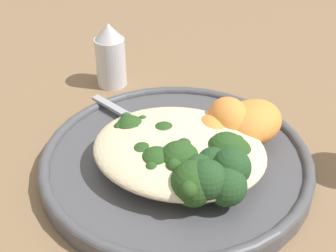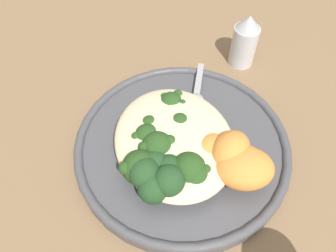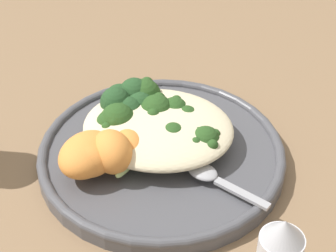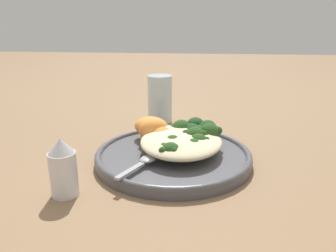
# 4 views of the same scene
# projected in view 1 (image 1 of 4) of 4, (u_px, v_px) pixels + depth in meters

# --- Properties ---
(ground_plane) EXTENTS (4.00, 4.00, 0.00)m
(ground_plane) POSITION_uv_depth(u_px,v_px,m) (171.00, 168.00, 0.50)
(ground_plane) COLOR #846647
(plate) EXTENTS (0.28, 0.28, 0.02)m
(plate) POSITION_uv_depth(u_px,v_px,m) (176.00, 160.00, 0.49)
(plate) COLOR #4C4C51
(plate) RESTS_ON ground_plane
(quinoa_mound) EXTENTS (0.17, 0.15, 0.03)m
(quinoa_mound) POSITION_uv_depth(u_px,v_px,m) (179.00, 149.00, 0.46)
(quinoa_mound) COLOR beige
(quinoa_mound) RESTS_ON plate
(broccoli_stalk_0) EXTENTS (0.10, 0.05, 0.03)m
(broccoli_stalk_0) POSITION_uv_depth(u_px,v_px,m) (145.00, 130.00, 0.49)
(broccoli_stalk_0) COLOR #ADC675
(broccoli_stalk_0) RESTS_ON plate
(broccoli_stalk_1) EXTENTS (0.07, 0.06, 0.03)m
(broccoli_stalk_1) POSITION_uv_depth(u_px,v_px,m) (171.00, 138.00, 0.48)
(broccoli_stalk_1) COLOR #ADC675
(broccoli_stalk_1) RESTS_ON plate
(broccoli_stalk_2) EXTENTS (0.08, 0.10, 0.03)m
(broccoli_stalk_2) POSITION_uv_depth(u_px,v_px,m) (157.00, 153.00, 0.46)
(broccoli_stalk_2) COLOR #ADC675
(broccoli_stalk_2) RESTS_ON plate
(broccoli_stalk_3) EXTENTS (0.07, 0.12, 0.03)m
(broccoli_stalk_3) POSITION_uv_depth(u_px,v_px,m) (167.00, 158.00, 0.45)
(broccoli_stalk_3) COLOR #ADC675
(broccoli_stalk_3) RESTS_ON plate
(broccoli_stalk_4) EXTENTS (0.05, 0.13, 0.04)m
(broccoli_stalk_4) POSITION_uv_depth(u_px,v_px,m) (188.00, 154.00, 0.45)
(broccoli_stalk_4) COLOR #ADC675
(broccoli_stalk_4) RESTS_ON plate
(broccoli_stalk_5) EXTENTS (0.04, 0.13, 0.04)m
(broccoli_stalk_5) POSITION_uv_depth(u_px,v_px,m) (195.00, 178.00, 0.42)
(broccoli_stalk_5) COLOR #ADC675
(broccoli_stalk_5) RESTS_ON plate
(broccoli_stalk_6) EXTENTS (0.06, 0.08, 0.04)m
(broccoli_stalk_6) POSITION_uv_depth(u_px,v_px,m) (225.00, 151.00, 0.45)
(broccoli_stalk_6) COLOR #ADC675
(broccoli_stalk_6) RESTS_ON plate
(broccoli_stalk_7) EXTENTS (0.07, 0.08, 0.03)m
(broccoli_stalk_7) POSITION_uv_depth(u_px,v_px,m) (229.00, 150.00, 0.46)
(broccoli_stalk_7) COLOR #ADC675
(broccoli_stalk_7) RESTS_ON plate
(sweet_potato_chunk_0) EXTENTS (0.07, 0.07, 0.04)m
(sweet_potato_chunk_0) POSITION_uv_depth(u_px,v_px,m) (229.00, 119.00, 0.49)
(sweet_potato_chunk_0) COLOR orange
(sweet_potato_chunk_0) RESTS_ON plate
(sweet_potato_chunk_1) EXTENTS (0.05, 0.06, 0.03)m
(sweet_potato_chunk_1) POSITION_uv_depth(u_px,v_px,m) (212.00, 132.00, 0.48)
(sweet_potato_chunk_1) COLOR orange
(sweet_potato_chunk_1) RESTS_ON plate
(sweet_potato_chunk_2) EXTENTS (0.07, 0.08, 0.04)m
(sweet_potato_chunk_2) POSITION_uv_depth(u_px,v_px,m) (254.00, 122.00, 0.49)
(sweet_potato_chunk_2) COLOR orange
(sweet_potato_chunk_2) RESTS_ON plate
(sweet_potato_chunk_3) EXTENTS (0.05, 0.04, 0.04)m
(sweet_potato_chunk_3) POSITION_uv_depth(u_px,v_px,m) (252.00, 118.00, 0.50)
(sweet_potato_chunk_3) COLOR orange
(sweet_potato_chunk_3) RESTS_ON plate
(kale_tuft) EXTENTS (0.06, 0.07, 0.04)m
(kale_tuft) POSITION_uv_depth(u_px,v_px,m) (215.00, 175.00, 0.42)
(kale_tuft) COLOR #234723
(kale_tuft) RESTS_ON plate
(spoon) EXTENTS (0.10, 0.06, 0.01)m
(spoon) POSITION_uv_depth(u_px,v_px,m) (134.00, 118.00, 0.53)
(spoon) COLOR #A3A3A8
(spoon) RESTS_ON plate
(salt_shaker) EXTENTS (0.04, 0.04, 0.09)m
(salt_shaker) POSITION_uv_depth(u_px,v_px,m) (110.00, 55.00, 0.62)
(salt_shaker) COLOR silver
(salt_shaker) RESTS_ON ground_plane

